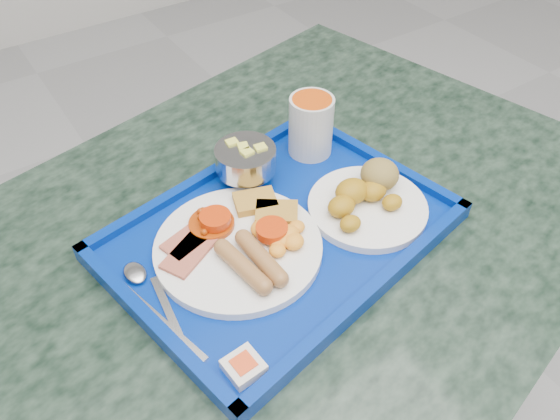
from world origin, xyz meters
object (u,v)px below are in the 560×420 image
at_px(table, 265,314).
at_px(main_plate, 244,242).
at_px(bread_plate, 367,198).
at_px(juice_cup, 311,124).
at_px(tray, 280,233).
at_px(fruit_bowl, 246,160).

xyz_separation_m(table, main_plate, (-0.04, -0.01, 0.22)).
distance_m(table, main_plate, 0.22).
height_order(bread_plate, juice_cup, juice_cup).
height_order(tray, bread_plate, bread_plate).
bearing_deg(table, bread_plate, -15.93).
bearing_deg(bread_plate, table, 164.07).
distance_m(table, juice_cup, 0.33).
height_order(main_plate, fruit_bowl, fruit_bowl).
height_order(tray, fruit_bowl, fruit_bowl).
height_order(bread_plate, fruit_bowl, fruit_bowl).
height_order(main_plate, juice_cup, juice_cup).
xyz_separation_m(main_plate, juice_cup, (0.21, 0.13, 0.04)).
bearing_deg(tray, main_plate, -178.45).
bearing_deg(juice_cup, bread_plate, -93.80).
relative_size(table, juice_cup, 13.10).
relative_size(bread_plate, fruit_bowl, 1.89).
bearing_deg(bread_plate, main_plate, 171.26).
height_order(table, main_plate, main_plate).
distance_m(table, bread_plate, 0.28).
bearing_deg(table, tray, -29.95).
height_order(tray, main_plate, main_plate).
xyz_separation_m(tray, main_plate, (-0.06, -0.00, 0.02)).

